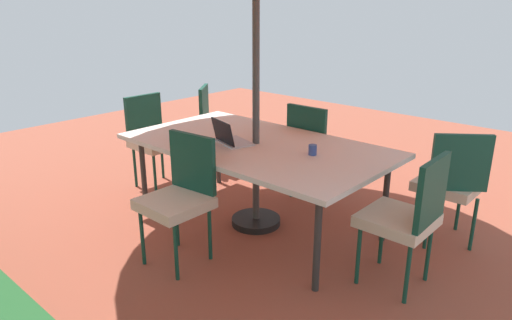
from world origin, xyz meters
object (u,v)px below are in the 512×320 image
Objects in this scene: chair_east at (153,136)px; dining_table at (256,148)px; chair_south at (314,146)px; cup at (313,150)px; laptop at (230,138)px; chair_southeast at (217,122)px; chair_north at (180,193)px; chair_west at (407,214)px; chair_southwest at (451,181)px.

dining_table is at bearing -88.53° from chair_east.
cup is (-0.52, 0.77, 0.25)m from chair_south.
chair_east is 2.03m from cup.
chair_southeast is at bearing -23.38° from laptop.
laptop reaches higher than dining_table.
laptop is (-1.25, 1.02, 0.26)m from chair_southeast.
dining_table is at bearing 82.61° from chair_north.
dining_table is 1.41m from chair_west.
chair_east and chair_south have the same top height.
chair_east is 1.64m from chair_north.
chair_south reaches higher than cup.
dining_table is at bearing 86.78° from chair_south.
chair_west is 1.00× the size of chair_north.
chair_southeast is at bearing -22.30° from cup.
dining_table is 0.84m from chair_north.
chair_west is 0.83m from chair_southwest.
chair_east is 1.00× the size of chair_west.
chair_north is 2.16m from chair_southwest.
laptop is at bearing -167.67° from chair_southeast.
dining_table is 2.34× the size of chair_south.
chair_north is (-1.43, 0.80, 0.00)m from chair_east.
dining_table is 2.34× the size of chair_east.
laptop is (0.18, 0.99, 0.26)m from chair_south.
chair_southwest is 11.85× the size of cup.
chair_east is 1.34m from laptop.
chair_south is at bearing -123.53° from chair_west.
chair_north is at bearing -179.24° from chair_southeast.
chair_west is at bearing -89.58° from chair_east.
chair_west is at bearing 146.62° from chair_south.
chair_south is at bearing -129.44° from chair_southeast.
chair_west and chair_north have the same top height.
chair_north is (0.05, 1.66, 0.00)m from chair_south.
chair_south is (-1.49, -0.85, 0.00)m from chair_east.
chair_west is at bearing 178.67° from dining_table.
chair_southwest reaches higher than dining_table.
chair_southeast is at bearing -2.29° from chair_south.
dining_table is at bearing -7.45° from chair_southwest.
laptop is (1.54, 0.96, 0.26)m from chair_southwest.
chair_east and chair_southwest have the same top height.
chair_west is (-2.86, 0.01, 0.00)m from chair_east.
chair_west and chair_southwest have the same top height.
chair_southwest is at bearing -132.28° from laptop.
chair_southwest is at bearing -150.24° from dining_table.
chair_east is at bearing 137.48° from chair_southeast.
chair_north is 2.61× the size of laptop.
cup is at bearing -150.73° from chair_southeast.
chair_east is 1.71m from chair_south.
chair_west reaches higher than cup.
chair_north is at bearing 11.57° from chair_southwest.
chair_north is 0.72m from laptop.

